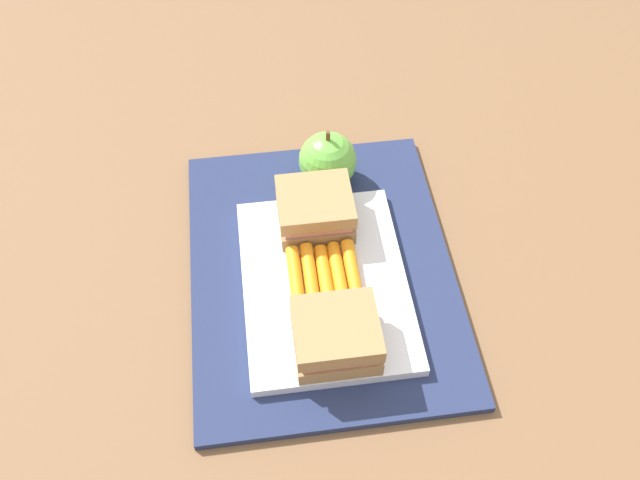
% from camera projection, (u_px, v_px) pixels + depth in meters
% --- Properties ---
extents(ground_plane, '(2.40, 2.40, 0.00)m').
position_uv_depth(ground_plane, '(322.00, 272.00, 0.72)').
color(ground_plane, brown).
extents(lunchbag_mat, '(0.36, 0.28, 0.01)m').
position_uv_depth(lunchbag_mat, '(322.00, 270.00, 0.72)').
color(lunchbag_mat, navy).
rests_on(lunchbag_mat, ground_plane).
extents(food_tray, '(0.23, 0.17, 0.01)m').
position_uv_depth(food_tray, '(325.00, 283.00, 0.70)').
color(food_tray, white).
rests_on(food_tray, lunchbag_mat).
extents(sandwich_half_left, '(0.07, 0.08, 0.04)m').
position_uv_depth(sandwich_half_left, '(336.00, 335.00, 0.63)').
color(sandwich_half_left, '#9E7A4C').
rests_on(sandwich_half_left, food_tray).
extents(sandwich_half_right, '(0.07, 0.08, 0.04)m').
position_uv_depth(sandwich_half_right, '(315.00, 209.00, 0.72)').
color(sandwich_half_right, '#9E7A4C').
rests_on(sandwich_half_right, food_tray).
extents(carrot_sticks_bundle, '(0.08, 0.07, 0.02)m').
position_uv_depth(carrot_sticks_bundle, '(325.00, 276.00, 0.69)').
color(carrot_sticks_bundle, orange).
rests_on(carrot_sticks_bundle, food_tray).
extents(apple, '(0.07, 0.07, 0.08)m').
position_uv_depth(apple, '(328.00, 161.00, 0.77)').
color(apple, '#66B742').
rests_on(apple, lunchbag_mat).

